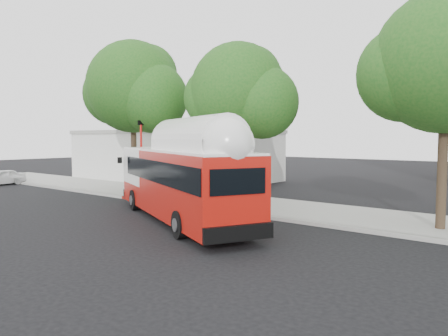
% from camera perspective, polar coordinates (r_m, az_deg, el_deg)
% --- Properties ---
extents(ground, '(120.00, 120.00, 0.00)m').
position_cam_1_polar(ground, '(18.35, -7.28, -7.48)').
color(ground, black).
rests_on(ground, ground).
extents(sidewalk, '(60.00, 5.00, 0.15)m').
position_cam_1_polar(sidewalk, '(23.20, 4.54, -4.86)').
color(sidewalk, gray).
rests_on(sidewalk, ground).
extents(curb_strip, '(60.00, 0.30, 0.15)m').
position_cam_1_polar(curb_strip, '(21.15, 0.48, -5.71)').
color(curb_strip, gray).
rests_on(curb_strip, ground).
extents(red_curb_segment, '(10.00, 0.32, 0.16)m').
position_cam_1_polar(red_curb_segment, '(23.13, -5.33, -4.88)').
color(red_curb_segment, maroon).
rests_on(red_curb_segment, ground).
extents(street_tree_left, '(6.67, 5.80, 9.74)m').
position_cam_1_polar(street_tree_left, '(28.22, -11.10, 9.95)').
color(street_tree_left, '#2D2116').
rests_on(street_tree_left, ground).
extents(street_tree_mid, '(5.75, 5.00, 8.62)m').
position_cam_1_polar(street_tree_mid, '(23.02, 2.75, 9.64)').
color(street_tree_mid, '#2D2116').
rests_on(street_tree_mid, ground).
extents(low_commercial_bldg, '(16.20, 10.20, 4.25)m').
position_cam_1_polar(low_commercial_bldg, '(37.80, -6.39, 1.72)').
color(low_commercial_bldg, silver).
rests_on(low_commercial_bldg, ground).
extents(transit_bus, '(11.83, 7.09, 3.58)m').
position_cam_1_polar(transit_bus, '(18.96, -5.72, -1.98)').
color(transit_bus, '#A8130B').
rests_on(transit_bus, ground).
extents(parked_car, '(3.68, 1.76, 1.21)m').
position_cam_1_polar(parked_car, '(37.54, -27.11, -1.08)').
color(parked_car, silver).
rests_on(parked_car, ground).
extents(signal_pole, '(0.13, 0.44, 4.63)m').
position_cam_1_polar(signal_pole, '(25.96, -10.74, 1.14)').
color(signal_pole, red).
rests_on(signal_pole, ground).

